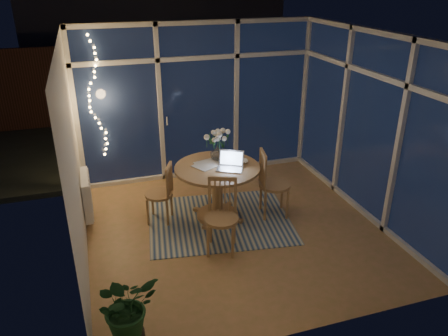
% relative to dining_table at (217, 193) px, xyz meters
% --- Properties ---
extents(floor, '(4.00, 4.00, 0.00)m').
position_rel_dining_table_xyz_m(floor, '(0.16, -0.39, -0.41)').
color(floor, olive).
rests_on(floor, ground).
extents(ceiling, '(4.00, 4.00, 0.00)m').
position_rel_dining_table_xyz_m(ceiling, '(0.16, -0.39, 2.19)').
color(ceiling, silver).
rests_on(ceiling, wall_back).
extents(wall_back, '(4.00, 0.04, 2.60)m').
position_rel_dining_table_xyz_m(wall_back, '(0.16, 1.61, 0.89)').
color(wall_back, silver).
rests_on(wall_back, floor).
extents(wall_front, '(4.00, 0.04, 2.60)m').
position_rel_dining_table_xyz_m(wall_front, '(0.16, -2.39, 0.89)').
color(wall_front, silver).
rests_on(wall_front, floor).
extents(wall_left, '(0.04, 4.00, 2.60)m').
position_rel_dining_table_xyz_m(wall_left, '(-1.84, -0.39, 0.89)').
color(wall_left, silver).
rests_on(wall_left, floor).
extents(wall_right, '(0.04, 4.00, 2.60)m').
position_rel_dining_table_xyz_m(wall_right, '(2.16, -0.39, 0.89)').
color(wall_right, silver).
rests_on(wall_right, floor).
extents(window_wall_back, '(4.00, 0.10, 2.60)m').
position_rel_dining_table_xyz_m(window_wall_back, '(0.16, 1.57, 0.89)').
color(window_wall_back, silver).
rests_on(window_wall_back, floor).
extents(window_wall_right, '(0.10, 4.00, 2.60)m').
position_rel_dining_table_xyz_m(window_wall_right, '(2.12, -0.39, 0.89)').
color(window_wall_right, silver).
rests_on(window_wall_right, floor).
extents(radiator, '(0.10, 0.70, 0.58)m').
position_rel_dining_table_xyz_m(radiator, '(-1.78, 0.51, -0.01)').
color(radiator, silver).
rests_on(radiator, wall_left).
extents(fairy_lights, '(0.24, 0.10, 1.85)m').
position_rel_dining_table_xyz_m(fairy_lights, '(-1.49, 1.49, 1.12)').
color(fairy_lights, '#F4BA61').
rests_on(fairy_lights, window_wall_back).
extents(garden_patio, '(12.00, 6.00, 0.10)m').
position_rel_dining_table_xyz_m(garden_patio, '(0.66, 4.61, -0.47)').
color(garden_patio, black).
rests_on(garden_patio, ground).
extents(garden_fence, '(11.00, 0.08, 1.80)m').
position_rel_dining_table_xyz_m(garden_fence, '(0.16, 5.11, 0.49)').
color(garden_fence, '#321F12').
rests_on(garden_fence, ground).
extents(neighbour_roof, '(7.00, 3.00, 2.20)m').
position_rel_dining_table_xyz_m(neighbour_roof, '(0.46, 8.11, 1.79)').
color(neighbour_roof, '#353740').
rests_on(neighbour_roof, ground).
extents(garden_shrubs, '(0.90, 0.90, 0.90)m').
position_rel_dining_table_xyz_m(garden_shrubs, '(-0.64, 3.01, 0.04)').
color(garden_shrubs, black).
rests_on(garden_shrubs, ground).
extents(rug, '(2.21, 1.87, 0.01)m').
position_rel_dining_table_xyz_m(rug, '(0.00, -0.10, -0.40)').
color(rug, beige).
rests_on(rug, floor).
extents(dining_table, '(1.34, 1.34, 0.81)m').
position_rel_dining_table_xyz_m(dining_table, '(0.00, 0.00, 0.00)').
color(dining_table, '#9D7D46').
rests_on(dining_table, floor).
extents(chair_left, '(0.54, 0.54, 0.89)m').
position_rel_dining_table_xyz_m(chair_left, '(-0.81, 0.17, 0.04)').
color(chair_left, '#9D7D46').
rests_on(chair_left, floor).
extents(chair_right, '(0.55, 0.55, 1.02)m').
position_rel_dining_table_xyz_m(chair_right, '(0.81, -0.17, 0.11)').
color(chair_right, '#9D7D46').
rests_on(chair_right, floor).
extents(chair_front, '(0.59, 0.59, 0.98)m').
position_rel_dining_table_xyz_m(chair_front, '(-0.19, -0.81, 0.08)').
color(chair_front, '#9D7D46').
rests_on(chair_front, floor).
extents(laptop, '(0.45, 0.42, 0.25)m').
position_rel_dining_table_xyz_m(laptop, '(0.14, -0.14, 0.53)').
color(laptop, silver).
rests_on(laptop, dining_table).
extents(flower_vase, '(0.23, 0.23, 0.21)m').
position_rel_dining_table_xyz_m(flower_vase, '(0.08, 0.24, 0.51)').
color(flower_vase, silver).
rests_on(flower_vase, dining_table).
extents(bowl, '(0.17, 0.17, 0.04)m').
position_rel_dining_table_xyz_m(bowl, '(0.38, 0.02, 0.42)').
color(bowl, white).
rests_on(bowl, dining_table).
extents(newspapers, '(0.43, 0.37, 0.01)m').
position_rel_dining_table_xyz_m(newspapers, '(-0.11, 0.12, 0.41)').
color(newspapers, beige).
rests_on(newspapers, dining_table).
extents(phone, '(0.11, 0.07, 0.01)m').
position_rel_dining_table_xyz_m(phone, '(0.04, -0.15, 0.41)').
color(phone, black).
rests_on(phone, dining_table).
extents(potted_plant, '(0.68, 0.65, 0.76)m').
position_rel_dining_table_xyz_m(potted_plant, '(-1.49, -2.04, -0.03)').
color(potted_plant, '#1A4923').
rests_on(potted_plant, floor).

